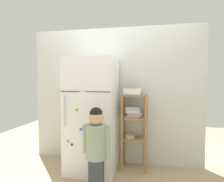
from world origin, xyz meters
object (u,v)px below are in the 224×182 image
(refrigerator, at_px, (92,115))
(child_standing, at_px, (96,141))
(pantry_shelf_unit, at_px, (134,122))
(fruit_bin, at_px, (133,92))

(refrigerator, distance_m, child_standing, 0.61)
(child_standing, distance_m, pantry_shelf_unit, 0.79)
(refrigerator, height_order, child_standing, refrigerator)
(pantry_shelf_unit, bearing_deg, fruit_bin, -149.65)
(child_standing, relative_size, fruit_bin, 3.92)
(child_standing, xyz_separation_m, fruit_bin, (0.34, 0.69, 0.52))
(refrigerator, bearing_deg, fruit_bin, 15.49)
(fruit_bin, bearing_deg, child_standing, -116.30)
(child_standing, relative_size, pantry_shelf_unit, 0.91)
(fruit_bin, bearing_deg, refrigerator, -164.51)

